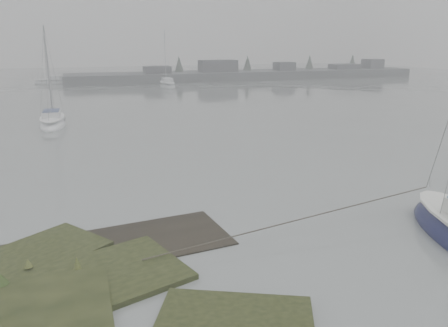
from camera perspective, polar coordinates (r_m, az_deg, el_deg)
ground at (r=38.84m, az=-15.03°, el=5.96°), size 160.00×160.00×0.00m
far_shoreline at (r=76.20m, az=3.99°, el=11.59°), size 60.00×8.00×4.15m
sailboat_white at (r=35.67m, az=-21.46°, el=4.99°), size 2.07×5.67×7.90m
sailboat_far_b at (r=62.67m, az=-7.42°, el=10.09°), size 1.98×5.93×8.36m
sailboat_far_c at (r=72.11m, az=-21.40°, el=9.85°), size 5.56×2.40×7.61m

